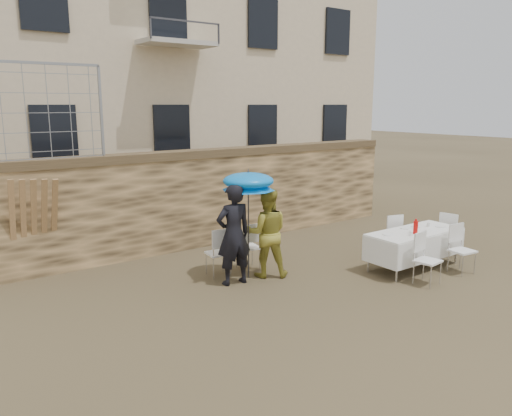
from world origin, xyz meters
TOP-DOWN VIEW (x-y plane):
  - ground at (0.00, 0.00)m, footprint 80.00×80.00m
  - stone_wall at (0.00, 5.00)m, footprint 13.00×0.50m
  - chain_link_fence at (-3.00, 5.00)m, footprint 3.20×0.06m
  - man_suit at (-0.02, 2.32)m, footprint 0.72×0.50m
  - woman_dress at (0.73, 2.32)m, footprint 1.05×0.99m
  - umbrella at (0.38, 2.42)m, footprint 0.99×0.99m
  - couple_chair_left at (-0.02, 2.87)m, footprint 0.53×0.53m
  - couple_chair_right at (0.68, 2.87)m, footprint 0.55×0.55m
  - banquet_table at (3.44, 0.96)m, footprint 2.10×0.85m
  - soda_bottle at (3.24, 0.81)m, footprint 0.09×0.09m
  - table_chair_front_left at (2.84, 0.21)m, footprint 0.54×0.54m
  - table_chair_front_right at (3.94, 0.21)m, footprint 0.53×0.53m
  - table_chair_back at (3.64, 1.76)m, footprint 0.59×0.59m
  - table_chair_side at (4.84, 1.06)m, footprint 0.56×0.56m
  - wood_planks at (-2.95, 4.72)m, footprint 0.70×0.20m

SIDE VIEW (x-z plane):
  - ground at x=0.00m, z-range 0.00..0.00m
  - couple_chair_left at x=-0.02m, z-range 0.00..0.96m
  - couple_chair_right at x=0.68m, z-range 0.00..0.96m
  - table_chair_front_left at x=2.84m, z-range 0.00..0.96m
  - table_chair_front_right at x=3.94m, z-range 0.00..0.96m
  - table_chair_back at x=3.64m, z-range 0.00..0.96m
  - table_chair_side at x=4.84m, z-range 0.00..0.96m
  - banquet_table at x=3.44m, z-range 0.34..1.12m
  - woman_dress at x=0.73m, z-range 0.00..1.72m
  - soda_bottle at x=3.24m, z-range 0.77..1.04m
  - man_suit at x=-0.02m, z-range 0.00..1.88m
  - wood_planks at x=-2.95m, z-range 0.00..2.00m
  - stone_wall at x=0.00m, z-range 0.00..2.20m
  - umbrella at x=0.38m, z-range 0.85..2.77m
  - chain_link_fence at x=-3.00m, z-range 2.20..4.00m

